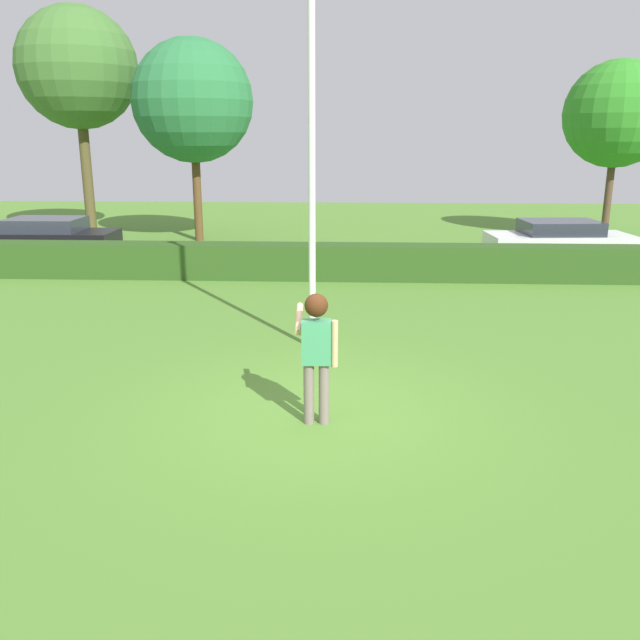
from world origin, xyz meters
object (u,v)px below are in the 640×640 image
(frisbee, at_px, (305,333))
(willow_tree, at_px, (193,101))
(lamppost, at_px, (312,123))
(parked_car_black, at_px, (47,236))
(oak_tree, at_px, (77,69))
(parked_car_white, at_px, (559,239))
(maple_tree, at_px, (617,114))
(person, at_px, (316,344))

(frisbee, height_order, willow_tree, willow_tree)
(frisbee, distance_m, lamppost, 4.00)
(parked_car_black, xyz_separation_m, willow_tree, (3.88, 3.88, 4.14))
(oak_tree, bearing_deg, parked_car_white, -17.17)
(parked_car_white, height_order, oak_tree, oak_tree)
(parked_car_black, distance_m, oak_tree, 7.41)
(maple_tree, distance_m, oak_tree, 19.40)
(person, height_order, willow_tree, willow_tree)
(person, bearing_deg, frisbee, 114.06)
(person, height_order, oak_tree, oak_tree)
(parked_car_black, bearing_deg, maple_tree, 14.96)
(parked_car_black, height_order, parked_car_white, same)
(frisbee, relative_size, oak_tree, 0.03)
(person, xyz_separation_m, parked_car_white, (6.66, 12.07, -0.41))
(person, distance_m, oak_tree, 20.18)
(lamppost, xyz_separation_m, parked_car_black, (-8.74, 8.68, -3.21))
(person, height_order, maple_tree, maple_tree)
(oak_tree, xyz_separation_m, willow_tree, (4.44, -1.23, -1.19))
(oak_tree, bearing_deg, willow_tree, -15.49)
(person, relative_size, maple_tree, 0.28)
(frisbee, height_order, oak_tree, oak_tree)
(parked_car_white, bearing_deg, frisbee, -120.39)
(frisbee, xyz_separation_m, willow_tree, (-4.93, 15.44, 3.71))
(frisbee, bearing_deg, person, -65.94)
(maple_tree, bearing_deg, frisbee, -121.00)
(frisbee, xyz_separation_m, oak_tree, (-9.37, 16.68, 4.90))
(lamppost, relative_size, willow_tree, 1.03)
(person, relative_size, frisbee, 7.59)
(person, relative_size, lamppost, 0.25)
(parked_car_white, xyz_separation_m, oak_tree, (-16.22, 5.01, 5.33))
(oak_tree, bearing_deg, parked_car_black, -83.71)
(frisbee, relative_size, parked_car_white, 0.05)
(frisbee, xyz_separation_m, maple_tree, (9.96, 16.58, 3.29))
(frisbee, bearing_deg, parked_car_black, 127.31)
(person, xyz_separation_m, lamppost, (-0.25, 3.28, 2.79))
(frisbee, xyz_separation_m, lamppost, (-0.07, 2.88, 2.77))
(parked_car_black, height_order, willow_tree, willow_tree)
(lamppost, distance_m, parked_car_white, 11.63)
(frisbee, bearing_deg, willow_tree, 107.70)
(lamppost, xyz_separation_m, oak_tree, (-9.31, 13.79, 2.13))
(parked_car_white, relative_size, willow_tree, 0.62)
(lamppost, relative_size, maple_tree, 1.14)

